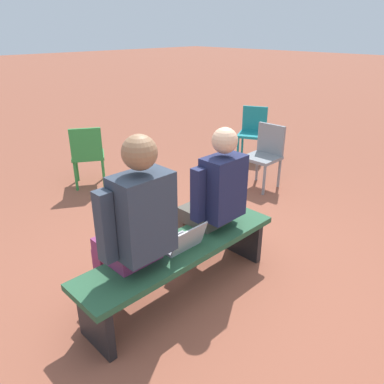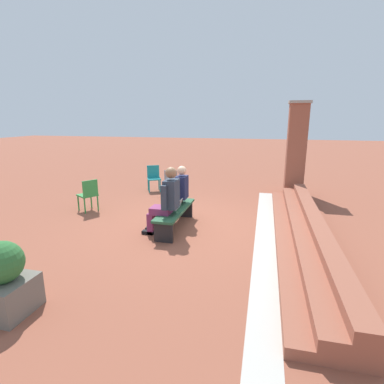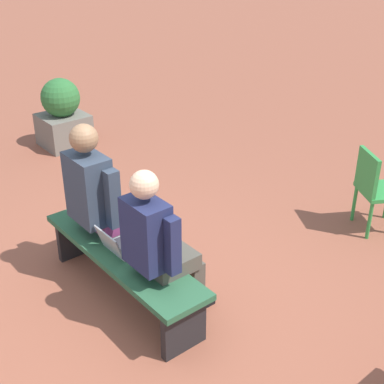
{
  "view_description": "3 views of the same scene",
  "coord_description": "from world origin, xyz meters",
  "px_view_note": "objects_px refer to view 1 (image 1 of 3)",
  "views": [
    {
      "loc": [
        1.94,
        1.7,
        2.02
      ],
      "look_at": [
        -0.34,
        -0.6,
        0.58
      ],
      "focal_mm": 35.0,
      "sensor_mm": 36.0,
      "label": 1
    },
    {
      "loc": [
        6.21,
        1.7,
        2.37
      ],
      "look_at": [
        0.26,
        0.26,
        0.85
      ],
      "focal_mm": 28.0,
      "sensor_mm": 36.0,
      "label": 2
    },
    {
      "loc": [
        -2.9,
        1.7,
        2.84
      ],
      "look_at": [
        -0.18,
        -0.52,
        1.02
      ],
      "focal_mm": 50.0,
      "sensor_mm": 36.0,
      "label": 3
    }
  ],
  "objects_px": {
    "person_adult": "(134,226)",
    "bench": "(182,256)",
    "plastic_chair_by_pillar": "(253,130)",
    "plastic_chair_near_bench_left": "(265,152)",
    "person_student": "(213,197)",
    "laptop": "(182,241)",
    "plastic_chair_far_right": "(88,153)"
  },
  "relations": [
    {
      "from": "person_adult",
      "to": "bench",
      "type": "bearing_deg",
      "value": 169.35
    },
    {
      "from": "plastic_chair_by_pillar",
      "to": "plastic_chair_near_bench_left",
      "type": "distance_m",
      "value": 1.18
    },
    {
      "from": "bench",
      "to": "person_student",
      "type": "xyz_separation_m",
      "value": [
        -0.43,
        -0.07,
        0.35
      ]
    },
    {
      "from": "bench",
      "to": "laptop",
      "type": "bearing_deg",
      "value": 43.72
    },
    {
      "from": "plastic_chair_far_right",
      "to": "plastic_chair_near_bench_left",
      "type": "distance_m",
      "value": 2.37
    },
    {
      "from": "person_student",
      "to": "plastic_chair_far_right",
      "type": "distance_m",
      "value": 2.48
    },
    {
      "from": "person_student",
      "to": "person_adult",
      "type": "bearing_deg",
      "value": -0.42
    },
    {
      "from": "plastic_chair_far_right",
      "to": "laptop",
      "type": "bearing_deg",
      "value": 75.3
    },
    {
      "from": "person_student",
      "to": "plastic_chair_by_pillar",
      "type": "distance_m",
      "value": 3.23
    },
    {
      "from": "plastic_chair_near_bench_left",
      "to": "bench",
      "type": "bearing_deg",
      "value": 20.43
    },
    {
      "from": "laptop",
      "to": "bench",
      "type": "bearing_deg",
      "value": -136.28
    },
    {
      "from": "bench",
      "to": "person_adult",
      "type": "distance_m",
      "value": 0.56
    },
    {
      "from": "laptop",
      "to": "plastic_chair_near_bench_left",
      "type": "relative_size",
      "value": 0.38
    },
    {
      "from": "person_adult",
      "to": "plastic_chair_near_bench_left",
      "type": "distance_m",
      "value": 2.87
    },
    {
      "from": "bench",
      "to": "plastic_chair_far_right",
      "type": "height_order",
      "value": "plastic_chair_far_right"
    },
    {
      "from": "plastic_chair_by_pillar",
      "to": "plastic_chair_far_right",
      "type": "relative_size",
      "value": 1.0
    },
    {
      "from": "bench",
      "to": "plastic_chair_by_pillar",
      "type": "bearing_deg",
      "value": -151.83
    },
    {
      "from": "plastic_chair_by_pillar",
      "to": "plastic_chair_near_bench_left",
      "type": "height_order",
      "value": "same"
    },
    {
      "from": "person_student",
      "to": "plastic_chair_by_pillar",
      "type": "xyz_separation_m",
      "value": [
        -2.77,
        -1.65,
        -0.23
      ]
    },
    {
      "from": "person_student",
      "to": "plastic_chair_far_right",
      "type": "relative_size",
      "value": 1.58
    },
    {
      "from": "person_adult",
      "to": "plastic_chair_far_right",
      "type": "xyz_separation_m",
      "value": [
        -1.04,
        -2.45,
        -0.27
      ]
    },
    {
      "from": "person_student",
      "to": "plastic_chair_by_pillar",
      "type": "relative_size",
      "value": 1.58
    },
    {
      "from": "person_student",
      "to": "person_adult",
      "type": "xyz_separation_m",
      "value": [
        0.81,
        -0.01,
        0.04
      ]
    },
    {
      "from": "person_adult",
      "to": "plastic_chair_far_right",
      "type": "bearing_deg",
      "value": -112.9
    },
    {
      "from": "person_adult",
      "to": "laptop",
      "type": "relative_size",
      "value": 4.45
    },
    {
      "from": "bench",
      "to": "laptop",
      "type": "height_order",
      "value": "laptop"
    },
    {
      "from": "bench",
      "to": "plastic_chair_near_bench_left",
      "type": "bearing_deg",
      "value": -159.57
    },
    {
      "from": "person_adult",
      "to": "plastic_chair_far_right",
      "type": "height_order",
      "value": "person_adult"
    },
    {
      "from": "bench",
      "to": "laptop",
      "type": "xyz_separation_m",
      "value": [
        0.01,
        0.01,
        0.15
      ]
    },
    {
      "from": "plastic_chair_near_bench_left",
      "to": "person_adult",
      "type": "bearing_deg",
      "value": 16.39
    },
    {
      "from": "laptop",
      "to": "plastic_chair_near_bench_left",
      "type": "bearing_deg",
      "value": -159.41
    },
    {
      "from": "plastic_chair_near_bench_left",
      "to": "laptop",
      "type": "bearing_deg",
      "value": 20.59
    }
  ]
}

